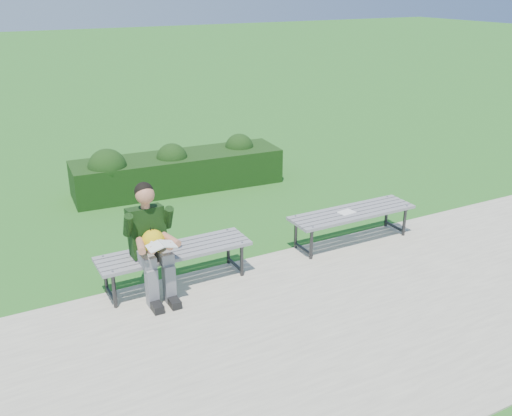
{
  "coord_description": "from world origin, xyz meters",
  "views": [
    {
      "loc": [
        -3.28,
        -5.9,
        3.37
      ],
      "look_at": [
        -0.19,
        -0.12,
        0.76
      ],
      "focal_mm": 40.0,
      "sensor_mm": 36.0,
      "label": 1
    }
  ],
  "objects_px": {
    "bench_right": "(352,215)",
    "seated_boy": "(151,238)",
    "bench_left": "(175,254)",
    "hedge": "(175,169)",
    "paper_sheet": "(346,212)"
  },
  "relations": [
    {
      "from": "bench_right",
      "to": "seated_boy",
      "type": "xyz_separation_m",
      "value": [
        -2.85,
        -0.08,
        0.3
      ]
    },
    {
      "from": "bench_right",
      "to": "paper_sheet",
      "type": "bearing_deg",
      "value": 180.0
    },
    {
      "from": "paper_sheet",
      "to": "seated_boy",
      "type": "bearing_deg",
      "value": -178.34
    },
    {
      "from": "bench_left",
      "to": "bench_right",
      "type": "xyz_separation_m",
      "value": [
        2.55,
        -0.02,
        0.0
      ]
    },
    {
      "from": "paper_sheet",
      "to": "bench_left",
      "type": "bearing_deg",
      "value": 179.6
    },
    {
      "from": "hedge",
      "to": "paper_sheet",
      "type": "distance_m",
      "value": 3.44
    },
    {
      "from": "bench_left",
      "to": "bench_right",
      "type": "height_order",
      "value": "same"
    },
    {
      "from": "hedge",
      "to": "bench_right",
      "type": "height_order",
      "value": "hedge"
    },
    {
      "from": "bench_right",
      "to": "hedge",
      "type": "bearing_deg",
      "value": 112.87
    },
    {
      "from": "seated_boy",
      "to": "bench_right",
      "type": "bearing_deg",
      "value": 1.6
    },
    {
      "from": "hedge",
      "to": "paper_sheet",
      "type": "height_order",
      "value": "hedge"
    },
    {
      "from": "hedge",
      "to": "seated_boy",
      "type": "relative_size",
      "value": 2.76
    },
    {
      "from": "bench_right",
      "to": "paper_sheet",
      "type": "height_order",
      "value": "bench_right"
    },
    {
      "from": "bench_right",
      "to": "paper_sheet",
      "type": "distance_m",
      "value": 0.12
    },
    {
      "from": "bench_left",
      "to": "hedge",
      "type": "bearing_deg",
      "value": 69.35
    }
  ]
}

